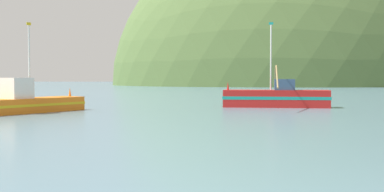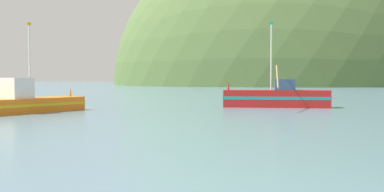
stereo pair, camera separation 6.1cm
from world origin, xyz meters
name	(u,v)px [view 2 (the right image)]	position (x,y,z in m)	size (l,w,h in m)	color
hill_far_right	(287,85)	(32.39, 172.37, 0.00)	(116.81, 93.45, 104.86)	#516B38
fishing_boat_orange	(24,103)	(-14.81, 40.46, 0.69)	(7.27, 8.85, 6.34)	orange
fishing_boat_red	(277,97)	(4.12, 46.32, 0.84)	(8.93, 12.92, 7.02)	red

